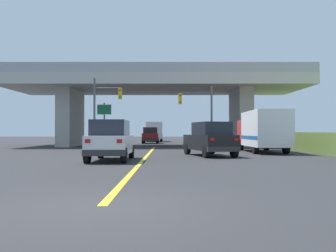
# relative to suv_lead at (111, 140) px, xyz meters

# --- Properties ---
(ground) EXTENTS (160.00, 160.00, 0.00)m
(ground) POSITION_rel_suv_lead_xyz_m (1.58, 20.17, -1.01)
(ground) COLOR #2B2B2D
(overpass_bridge) EXTENTS (29.61, 10.70, 7.69)m
(overpass_bridge) POSITION_rel_suv_lead_xyz_m (1.58, 20.17, 4.50)
(overpass_bridge) COLOR #B7B5AD
(overpass_bridge) RESTS_ON ground
(lane_divider_stripe) EXTENTS (0.20, 28.73, 0.01)m
(lane_divider_stripe) POSITION_rel_suv_lead_xyz_m (1.58, 2.61, -1.01)
(lane_divider_stripe) COLOR yellow
(lane_divider_stripe) RESTS_ON ground
(suv_lead) EXTENTS (1.94, 4.69, 2.02)m
(suv_lead) POSITION_rel_suv_lead_xyz_m (0.00, 0.00, 0.00)
(suv_lead) COLOR silver
(suv_lead) RESTS_ON ground
(suv_crossing) EXTENTS (2.96, 5.05, 2.02)m
(suv_crossing) POSITION_rel_suv_lead_xyz_m (5.35, 3.70, 0.00)
(suv_crossing) COLOR black
(suv_crossing) RESTS_ON ground
(box_truck) EXTENTS (2.33, 7.34, 2.88)m
(box_truck) POSITION_rel_suv_lead_xyz_m (9.56, 7.93, 0.53)
(box_truck) COLOR red
(box_truck) RESTS_ON ground
(sedan_oncoming) EXTENTS (2.02, 4.46, 2.02)m
(sedan_oncoming) POSITION_rel_suv_lead_xyz_m (0.67, 29.05, -0.00)
(sedan_oncoming) COLOR maroon
(sedan_oncoming) RESTS_ON ground
(traffic_signal_nearside) EXTENTS (3.03, 0.36, 5.50)m
(traffic_signal_nearside) POSITION_rel_suv_lead_xyz_m (5.71, 14.68, 2.50)
(traffic_signal_nearside) COLOR #56595E
(traffic_signal_nearside) RESTS_ON ground
(traffic_signal_farside) EXTENTS (2.49, 0.36, 6.12)m
(traffic_signal_farside) POSITION_rel_suv_lead_xyz_m (-2.80, 14.07, 2.76)
(traffic_signal_farside) COLOR #56595E
(traffic_signal_farside) RESTS_ON ground
(highway_sign) EXTENTS (1.37, 0.17, 4.23)m
(highway_sign) POSITION_rel_suv_lead_xyz_m (-3.26, 17.48, 2.04)
(highway_sign) COLOR #56595E
(highway_sign) RESTS_ON ground
(semi_truck_distant) EXTENTS (2.33, 6.78, 2.90)m
(semi_truck_distant) POSITION_rel_suv_lead_xyz_m (0.84, 38.50, 0.53)
(semi_truck_distant) COLOR red
(semi_truck_distant) RESTS_ON ground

